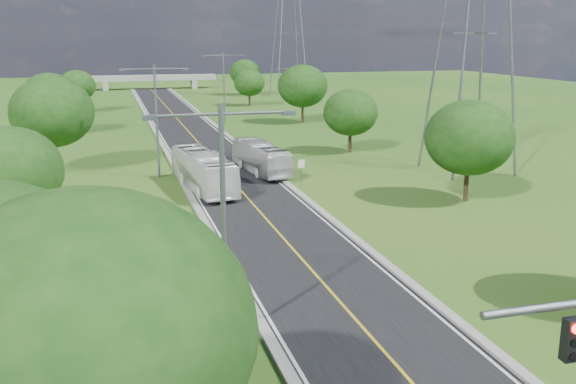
# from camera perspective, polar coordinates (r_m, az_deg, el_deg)

# --- Properties ---
(ground) EXTENTS (260.00, 260.00, 0.00)m
(ground) POSITION_cam_1_polar(r_m,az_deg,el_deg) (74.09, -7.70, 4.02)
(ground) COLOR #1F5317
(ground) RESTS_ON ground
(road) EXTENTS (8.00, 150.00, 0.06)m
(road) POSITION_cam_1_polar(r_m,az_deg,el_deg) (79.95, -8.33, 4.75)
(road) COLOR black
(road) RESTS_ON ground
(curb_left) EXTENTS (0.50, 150.00, 0.22)m
(curb_left) POSITION_cam_1_polar(r_m,az_deg,el_deg) (79.50, -11.37, 4.63)
(curb_left) COLOR gray
(curb_left) RESTS_ON ground
(curb_right) EXTENTS (0.50, 150.00, 0.22)m
(curb_right) POSITION_cam_1_polar(r_m,az_deg,el_deg) (80.59, -5.32, 4.96)
(curb_right) COLOR gray
(curb_right) RESTS_ON ground
(speed_limit_sign) EXTENTS (0.55, 0.09, 2.40)m
(speed_limit_sign) POSITION_cam_1_polar(r_m,az_deg,el_deg) (53.72, 1.18, 2.12)
(speed_limit_sign) COLOR slate
(speed_limit_sign) RESTS_ON ground
(overpass) EXTENTS (30.00, 3.00, 3.20)m
(overpass) POSITION_cam_1_polar(r_m,az_deg,el_deg) (152.97, -12.15, 9.82)
(overpass) COLOR gray
(overpass) RESTS_ON ground
(streetlight_near_left) EXTENTS (5.90, 0.25, 10.00)m
(streetlight_near_left) POSITION_cam_1_polar(r_m,az_deg,el_deg) (25.54, -5.79, -1.26)
(streetlight_near_left) COLOR slate
(streetlight_near_left) RESTS_ON ground
(streetlight_mid_left) EXTENTS (5.90, 0.25, 10.00)m
(streetlight_mid_left) POSITION_cam_1_polar(r_m,az_deg,el_deg) (57.83, -11.64, 7.05)
(streetlight_mid_left) COLOR slate
(streetlight_mid_left) RESTS_ON ground
(streetlight_far_right) EXTENTS (5.90, 0.25, 10.00)m
(streetlight_far_right) POSITION_cam_1_polar(r_m,az_deg,el_deg) (91.97, -5.72, 9.72)
(streetlight_far_right) COLOR slate
(streetlight_far_right) RESTS_ON ground
(power_tower_near) EXTENTS (9.00, 6.40, 28.00)m
(power_tower_near) POSITION_cam_1_polar(r_m,az_deg,el_deg) (61.43, 16.35, 14.71)
(power_tower_near) COLOR slate
(power_tower_near) RESTS_ON ground
(power_tower_far) EXTENTS (9.00, 6.40, 28.00)m
(power_tower_far) POSITION_cam_1_polar(r_m,az_deg,el_deg) (132.35, 0.05, 14.55)
(power_tower_far) COLOR slate
(power_tower_far) RESTS_ON ground
(tree_lb) EXTENTS (6.30, 6.30, 7.33)m
(tree_lb) POSITION_cam_1_polar(r_m,az_deg,el_deg) (41.47, -23.55, 1.70)
(tree_lb) COLOR black
(tree_lb) RESTS_ON ground
(tree_lc) EXTENTS (7.56, 7.56, 8.79)m
(tree_lc) POSITION_cam_1_polar(r_m,az_deg,el_deg) (62.87, -20.24, 6.67)
(tree_lc) COLOR black
(tree_lc) RESTS_ON ground
(tree_ld) EXTENTS (6.72, 6.72, 7.82)m
(tree_ld) POSITION_cam_1_polar(r_m,az_deg,el_deg) (86.89, -20.46, 8.03)
(tree_ld) COLOR black
(tree_ld) RESTS_ON ground
(tree_le) EXTENTS (5.88, 5.88, 6.84)m
(tree_le) POSITION_cam_1_polar(r_m,az_deg,el_deg) (110.68, -18.24, 8.97)
(tree_le) COLOR black
(tree_le) RESTS_ON ground
(tree_lf) EXTENTS (7.98, 7.98, 9.28)m
(tree_lf) POSITION_cam_1_polar(r_m,az_deg,el_deg) (15.81, -17.51, -11.91)
(tree_lf) COLOR black
(tree_lf) RESTS_ON ground
(tree_rb) EXTENTS (6.72, 6.72, 7.82)m
(tree_rb) POSITION_cam_1_polar(r_m,az_deg,el_deg) (50.34, 15.82, 4.67)
(tree_rb) COLOR black
(tree_rb) RESTS_ON ground
(tree_rc) EXTENTS (5.88, 5.88, 6.84)m
(tree_rc) POSITION_cam_1_polar(r_m,az_deg,el_deg) (69.55, 5.58, 7.05)
(tree_rc) COLOR black
(tree_rc) RESTS_ON ground
(tree_rd) EXTENTS (7.14, 7.14, 8.30)m
(tree_rd) POSITION_cam_1_polar(r_m,az_deg,el_deg) (92.68, 1.31, 9.40)
(tree_rd) COLOR black
(tree_rd) RESTS_ON ground
(tree_re) EXTENTS (5.46, 5.46, 6.35)m
(tree_re) POSITION_cam_1_polar(r_m,az_deg,el_deg) (115.30, -3.46, 9.65)
(tree_re) COLOR black
(tree_re) RESTS_ON ground
(tree_rf) EXTENTS (6.30, 6.30, 7.33)m
(tree_rf) POSITION_cam_1_polar(r_m,az_deg,el_deg) (135.50, -3.86, 10.55)
(tree_rf) COLOR black
(tree_rf) RESTS_ON ground
(bus_outbound) EXTENTS (3.52, 10.18, 2.78)m
(bus_outbound) POSITION_cam_1_polar(r_m,az_deg,el_deg) (59.09, -2.43, 3.05)
(bus_outbound) COLOR silver
(bus_outbound) RESTS_ON road
(bus_inbound) EXTENTS (4.09, 11.58, 3.16)m
(bus_inbound) POSITION_cam_1_polar(r_m,az_deg,el_deg) (53.16, -7.55, 1.91)
(bus_inbound) COLOR white
(bus_inbound) RESTS_ON road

